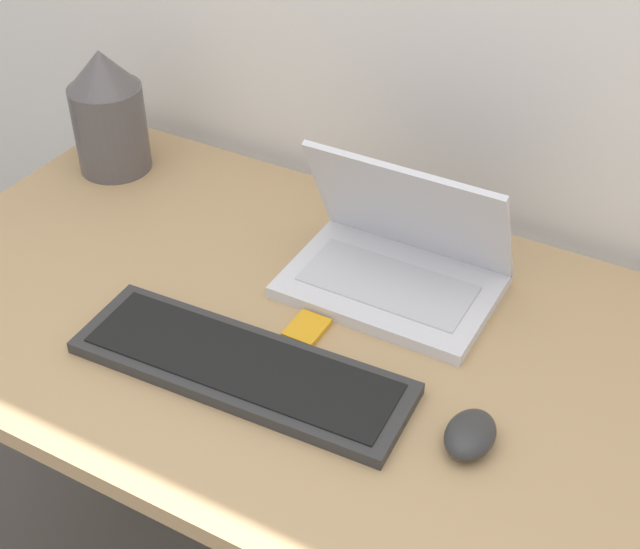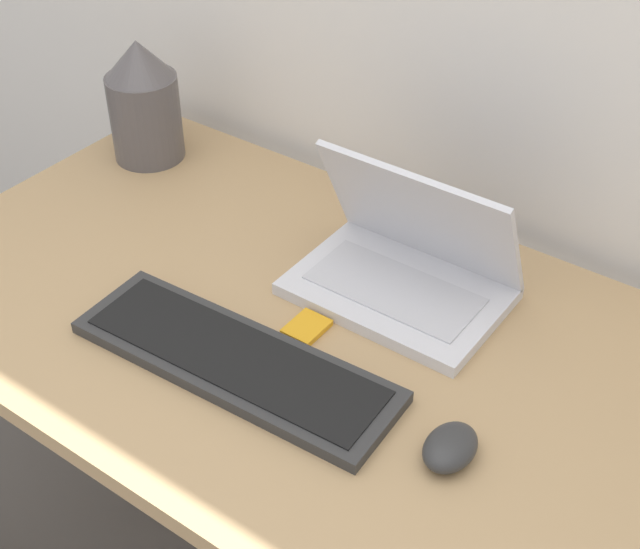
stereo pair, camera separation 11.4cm
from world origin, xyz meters
TOP-DOWN VIEW (x-y plane):
  - desk at (0.00, 0.36)m, footprint 1.50×0.72m
  - laptop at (-0.03, 0.51)m, footprint 0.31×0.21m
  - keyboard at (-0.13, 0.24)m, footprint 0.48×0.17m
  - mouse at (0.18, 0.26)m, footprint 0.06×0.09m
  - vase at (-0.63, 0.58)m, footprint 0.13×0.13m
  - mp3_player at (-0.10, 0.35)m, footprint 0.05×0.06m

SIDE VIEW (x-z plane):
  - desk at x=0.00m, z-range 0.30..1.06m
  - mp3_player at x=-0.10m, z-range 0.76..0.77m
  - keyboard at x=-0.13m, z-range 0.76..0.78m
  - mouse at x=0.18m, z-range 0.76..0.80m
  - laptop at x=-0.03m, z-range 0.70..0.92m
  - vase at x=-0.63m, z-range 0.76..0.99m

